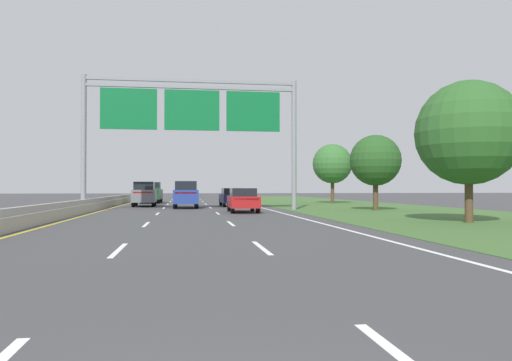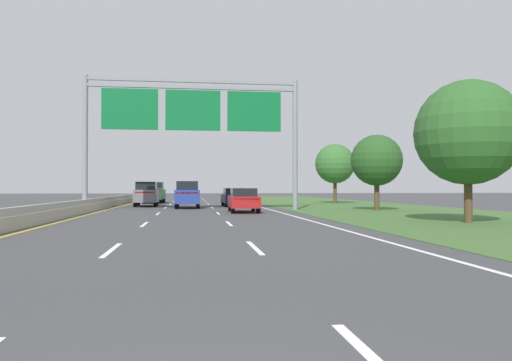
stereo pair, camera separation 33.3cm
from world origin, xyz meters
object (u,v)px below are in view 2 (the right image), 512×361
at_px(car_navy_right_lane_sedan, 233,197).
at_px(roadside_tree_far, 335,164).
at_px(car_grey_left_lane_suv, 147,194).
at_px(car_blue_centre_lane_suv, 187,194).
at_px(pickup_truck_darkgreen, 154,193).
at_px(overhead_sign_gantry, 193,116).
at_px(roadside_tree_near, 468,133).
at_px(roadside_tree_mid, 377,160).
at_px(car_red_right_lane_sedan, 243,200).

xyz_separation_m(car_navy_right_lane_sedan, roadside_tree_far, (11.04, 6.67, 3.25)).
bearing_deg(car_grey_left_lane_suv, car_blue_centre_lane_suv, -141.07).
distance_m(car_grey_left_lane_suv, car_navy_right_lane_sedan, 7.53).
bearing_deg(car_grey_left_lane_suv, pickup_truck_darkgreen, -1.26).
distance_m(overhead_sign_gantry, roadside_tree_near, 18.92).
xyz_separation_m(car_grey_left_lane_suv, roadside_tree_far, (18.49, 5.64, 2.97)).
distance_m(car_grey_left_lane_suv, roadside_tree_mid, 19.86).
distance_m(car_blue_centre_lane_suv, roadside_tree_near, 22.73).
height_order(car_navy_right_lane_sedan, roadside_tree_far, roadside_tree_far).
relative_size(pickup_truck_darkgreen, car_blue_centre_lane_suv, 1.16).
height_order(pickup_truck_darkgreen, roadside_tree_mid, roadside_tree_mid).
bearing_deg(roadside_tree_far, roadside_tree_mid, -96.27).
relative_size(car_red_right_lane_sedan, roadside_tree_near, 0.68).
relative_size(overhead_sign_gantry, car_grey_left_lane_suv, 3.17).
bearing_deg(roadside_tree_near, roadside_tree_far, 85.49).
xyz_separation_m(car_blue_centre_lane_suv, roadside_tree_far, (14.96, 9.81, 2.97)).
bearing_deg(roadside_tree_mid, car_blue_centre_lane_suv, 154.59).
bearing_deg(car_grey_left_lane_suv, car_red_right_lane_sedan, -149.28).
bearing_deg(roadside_tree_near, car_red_right_lane_sedan, 128.78).
height_order(overhead_sign_gantry, pickup_truck_darkgreen, overhead_sign_gantry).
bearing_deg(pickup_truck_darkgreen, roadside_tree_near, -152.01).
distance_m(car_blue_centre_lane_suv, car_navy_right_lane_sedan, 5.03).
distance_m(pickup_truck_darkgreen, car_blue_centre_lane_suv, 13.99).
distance_m(car_red_right_lane_sedan, car_blue_centre_lane_suv, 8.23).
bearing_deg(car_navy_right_lane_sedan, roadside_tree_far, -60.25).
bearing_deg(car_red_right_lane_sedan, overhead_sign_gantry, 49.47).
bearing_deg(roadside_tree_near, car_blue_centre_lane_suv, 124.37).
distance_m(overhead_sign_gantry, roadside_tree_far, 20.54).
distance_m(roadside_tree_mid, roadside_tree_far, 16.19).
bearing_deg(roadside_tree_near, overhead_sign_gantry, 131.02).
bearing_deg(overhead_sign_gantry, roadside_tree_mid, -8.07).
bearing_deg(pickup_truck_darkgreen, car_red_right_lane_sedan, -159.75).
relative_size(car_red_right_lane_sedan, car_navy_right_lane_sedan, 1.00).
bearing_deg(overhead_sign_gantry, roadside_tree_near, -48.98).
bearing_deg(overhead_sign_gantry, car_red_right_lane_sedan, -41.55).
xyz_separation_m(car_blue_centre_lane_suv, roadside_tree_mid, (13.19, -6.27, 2.42)).
bearing_deg(car_red_right_lane_sedan, roadside_tree_mid, -82.45).
xyz_separation_m(car_red_right_lane_sedan, car_blue_centre_lane_suv, (-3.69, 7.35, 0.28)).
height_order(overhead_sign_gantry, car_navy_right_lane_sedan, overhead_sign_gantry).
xyz_separation_m(overhead_sign_gantry, car_navy_right_lane_sedan, (3.51, 7.60, -5.83)).
xyz_separation_m(pickup_truck_darkgreen, car_navy_right_lane_sedan, (7.47, -10.39, -0.26)).
xyz_separation_m(car_blue_centre_lane_suv, car_navy_right_lane_sedan, (3.92, 3.14, -0.28)).
bearing_deg(roadside_tree_far, pickup_truck_darkgreen, 168.63).
relative_size(car_navy_right_lane_sedan, roadside_tree_far, 0.73).
height_order(overhead_sign_gantry, roadside_tree_mid, overhead_sign_gantry).
distance_m(roadside_tree_near, roadside_tree_mid, 12.35).
xyz_separation_m(car_red_right_lane_sedan, roadside_tree_mid, (9.51, 1.09, 2.70)).
xyz_separation_m(pickup_truck_darkgreen, car_red_right_lane_sedan, (7.24, -20.89, -0.26)).
distance_m(car_red_right_lane_sedan, roadside_tree_far, 20.79).
bearing_deg(car_grey_left_lane_suv, roadside_tree_near, -145.83).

